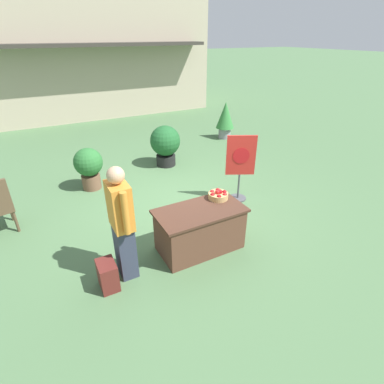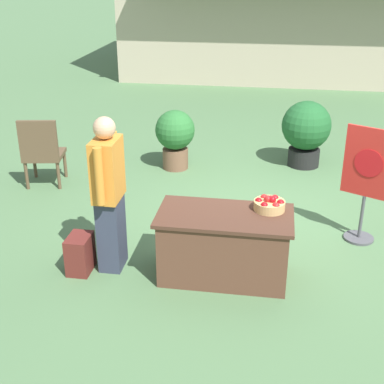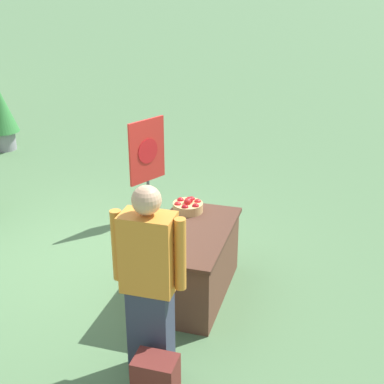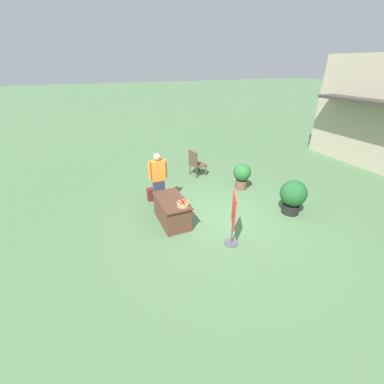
# 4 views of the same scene
# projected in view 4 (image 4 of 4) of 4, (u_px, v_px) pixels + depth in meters

# --- Properties ---
(ground_plane) EXTENTS (120.00, 120.00, 0.00)m
(ground_plane) POSITION_uv_depth(u_px,v_px,m) (222.00, 218.00, 7.71)
(ground_plane) COLOR #4C7047
(display_table) EXTENTS (1.41, 0.75, 0.74)m
(display_table) POSITION_uv_depth(u_px,v_px,m) (172.00, 211.00, 7.35)
(display_table) COLOR brown
(display_table) RESTS_ON ground_plane
(apple_basket) EXTENTS (0.33, 0.33, 0.16)m
(apple_basket) POSITION_uv_depth(u_px,v_px,m) (183.00, 204.00, 6.85)
(apple_basket) COLOR tan
(apple_basket) RESTS_ON display_table
(person_visitor) EXTENTS (0.26, 0.61, 1.72)m
(person_visitor) POSITION_uv_depth(u_px,v_px,m) (158.00, 179.00, 8.13)
(person_visitor) COLOR #33384C
(person_visitor) RESTS_ON ground_plane
(backpack) EXTENTS (0.24, 0.34, 0.42)m
(backpack) POSITION_uv_depth(u_px,v_px,m) (153.00, 194.00, 8.64)
(backpack) COLOR maroon
(backpack) RESTS_ON ground_plane
(poster_board) EXTENTS (0.55, 0.36, 1.41)m
(poster_board) POSITION_uv_depth(u_px,v_px,m) (233.00, 218.00, 6.26)
(poster_board) COLOR #4C4C51
(poster_board) RESTS_ON ground_plane
(patio_chair) EXTENTS (0.64, 0.64, 1.05)m
(patio_chair) POSITION_uv_depth(u_px,v_px,m) (196.00, 162.00, 10.35)
(patio_chair) COLOR brown
(patio_chair) RESTS_ON ground_plane
(potted_plant_far_right) EXTENTS (0.79, 0.79, 1.07)m
(potted_plant_far_right) POSITION_uv_depth(u_px,v_px,m) (293.00, 195.00, 7.69)
(potted_plant_far_right) COLOR black
(potted_plant_far_right) RESTS_ON ground_plane
(potted_plant_near_left) EXTENTS (0.63, 0.63, 0.96)m
(potted_plant_near_left) POSITION_uv_depth(u_px,v_px,m) (242.00, 175.00, 9.25)
(potted_plant_near_left) COLOR brown
(potted_plant_near_left) RESTS_ON ground_plane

